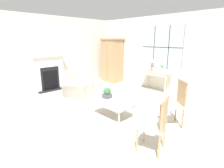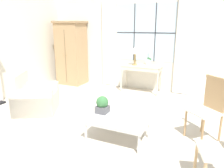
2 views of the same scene
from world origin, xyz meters
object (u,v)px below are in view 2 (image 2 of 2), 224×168
object	(u,v)px
armchair_upholstered	(35,99)
potted_plant_small	(102,105)
armoire	(71,53)
console_table	(141,68)
potted_orchid	(148,59)
table_lamp	(135,51)
side_chair_wooden	(209,105)
pillar_candle	(138,118)
coffee_table	(118,121)

from	to	relation	value
armchair_upholstered	potted_plant_small	distance (m)	1.86
armchair_upholstered	potted_plant_small	bearing A→B (deg)	-8.57
armoire	console_table	distance (m)	2.33
armchair_upholstered	potted_orchid	bearing A→B (deg)	53.43
armoire	potted_plant_small	world-z (taller)	armoire
table_lamp	side_chair_wooden	size ratio (longest dim) A/B	0.49
console_table	pillar_candle	size ratio (longest dim) A/B	10.56
armchair_upholstered	side_chair_wooden	size ratio (longest dim) A/B	1.09
side_chair_wooden	pillar_candle	xyz separation A→B (m)	(-1.01, -0.63, -0.17)
potted_orchid	side_chair_wooden	size ratio (longest dim) A/B	0.50
potted_orchid	coffee_table	xyz separation A→B (m)	(0.33, -2.83, -0.60)
table_lamp	armchair_upholstered	world-z (taller)	table_lamp
table_lamp	pillar_candle	world-z (taller)	table_lamp
armoire	console_table	bearing A→B (deg)	1.34
side_chair_wooden	coffee_table	xyz separation A→B (m)	(-1.33, -0.70, -0.25)
potted_orchid	coffee_table	bearing A→B (deg)	-83.32
armoire	potted_orchid	size ratio (longest dim) A/B	3.72
armoire	side_chair_wooden	size ratio (longest dim) A/B	1.87
console_table	side_chair_wooden	size ratio (longest dim) A/B	1.07
armoire	side_chair_wooden	bearing A→B (deg)	-26.11
armchair_upholstered	side_chair_wooden	bearing A→B (deg)	5.29
coffee_table	pillar_candle	bearing A→B (deg)	11.42
side_chair_wooden	console_table	bearing A→B (deg)	131.27
armoire	potted_orchid	xyz separation A→B (m)	(2.47, 0.11, -0.04)
console_table	potted_orchid	size ratio (longest dim) A/B	2.13
table_lamp	potted_plant_small	xyz separation A→B (m)	(0.33, -2.60, -0.63)
armchair_upholstered	coffee_table	world-z (taller)	armchair_upholstered
armoire	coffee_table	xyz separation A→B (m)	(2.80, -2.72, -0.64)
potted_plant_small	potted_orchid	bearing A→B (deg)	89.91
table_lamp	armchair_upholstered	bearing A→B (deg)	-122.51
armchair_upholstered	console_table	bearing A→B (deg)	55.37
side_chair_wooden	pillar_candle	world-z (taller)	side_chair_wooden
potted_orchid	potted_plant_small	world-z (taller)	potted_orchid
console_table	potted_orchid	bearing A→B (deg)	18.96
coffee_table	potted_plant_small	size ratio (longest dim) A/B	3.38
armchair_upholstered	side_chair_wooden	world-z (taller)	side_chair_wooden
side_chair_wooden	potted_plant_small	size ratio (longest dim) A/B	3.52
pillar_candle	table_lamp	bearing A→B (deg)	110.48
potted_plant_small	pillar_candle	world-z (taller)	potted_plant_small
table_lamp	coffee_table	size ratio (longest dim) A/B	0.51
console_table	potted_orchid	world-z (taller)	potted_orchid
coffee_table	pillar_candle	world-z (taller)	pillar_candle
console_table	coffee_table	xyz separation A→B (m)	(0.50, -2.78, -0.33)
table_lamp	armchair_upholstered	distance (m)	2.90
console_table	coffee_table	size ratio (longest dim) A/B	1.12
pillar_candle	coffee_table	bearing A→B (deg)	-168.58
armoire	table_lamp	distance (m)	2.14
coffee_table	potted_plant_small	distance (m)	0.40
coffee_table	potted_orchid	bearing A→B (deg)	96.68
armoire	console_table	size ratio (longest dim) A/B	1.75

